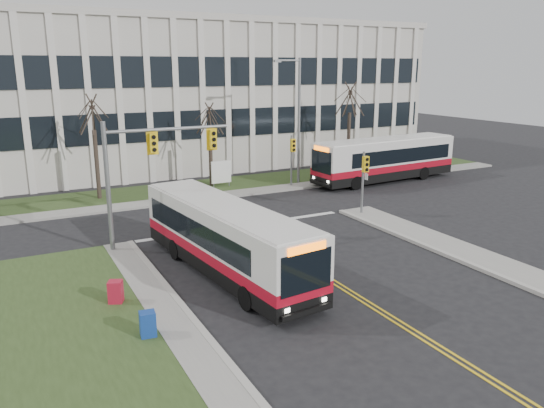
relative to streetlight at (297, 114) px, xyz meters
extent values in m
plane|color=black|center=(-8.03, -16.20, -5.19)|extent=(120.00, 120.00, 0.00)
cube|color=#30441D|center=(-18.03, -21.20, -5.13)|extent=(5.00, 26.00, 0.12)
cube|color=#9E9B93|center=(-15.03, -21.20, -5.12)|extent=(1.20, 26.00, 0.14)
cube|color=#9E9B93|center=(-3.03, -1.00, -5.12)|extent=(44.00, 1.60, 0.14)
cube|color=#30441D|center=(-3.03, 1.80, -5.13)|extent=(44.00, 5.00, 0.12)
cube|color=beige|center=(-3.03, 13.80, 0.81)|extent=(40.00, 16.00, 12.00)
cylinder|color=slate|center=(-15.33, -9.00, -2.09)|extent=(0.22, 0.22, 6.20)
cylinder|color=slate|center=(-12.33, -9.00, 0.51)|extent=(6.00, 0.16, 0.16)
cube|color=yellow|center=(-13.13, -9.15, -0.09)|extent=(0.34, 0.24, 0.92)
cube|color=yellow|center=(-10.13, -9.15, -0.09)|extent=(0.34, 0.24, 0.92)
cylinder|color=slate|center=(-0.83, -9.20, -3.29)|extent=(0.14, 0.14, 3.80)
cube|color=yellow|center=(-0.83, -9.40, -2.09)|extent=(0.34, 0.24, 0.92)
cylinder|color=slate|center=(-0.83, -0.70, -3.29)|extent=(0.14, 0.14, 3.80)
cube|color=yellow|center=(-0.83, -0.90, -2.09)|extent=(0.34, 0.24, 0.92)
cylinder|color=slate|center=(0.17, 0.00, -0.59)|extent=(0.20, 0.20, 9.20)
cylinder|color=slate|center=(-0.73, 0.00, 3.81)|extent=(1.80, 0.14, 0.14)
cube|color=slate|center=(-1.63, 0.00, 3.76)|extent=(0.50, 0.25, 0.18)
cylinder|color=slate|center=(-6.13, 1.30, -4.69)|extent=(0.08, 0.08, 1.00)
cylinder|color=slate|center=(-4.93, 1.30, -4.69)|extent=(0.08, 0.08, 1.00)
cube|color=white|center=(-5.53, 1.30, -3.99)|extent=(1.50, 0.12, 1.60)
cylinder|color=#42352B|center=(-14.03, 1.80, -2.88)|extent=(0.28, 0.28, 4.62)
cylinder|color=#42352B|center=(-6.03, 2.00, -3.15)|extent=(0.28, 0.28, 4.09)
cylinder|color=#42352B|center=(5.97, 1.80, -2.72)|extent=(0.28, 0.28, 4.95)
cube|color=navy|center=(-16.01, -18.08, -4.72)|extent=(0.55, 0.51, 0.95)
cube|color=#AC162D|center=(-16.40, -15.01, -4.72)|extent=(0.64, 0.61, 0.95)
camera|label=1|loc=(-19.64, -33.75, 3.41)|focal=35.00mm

